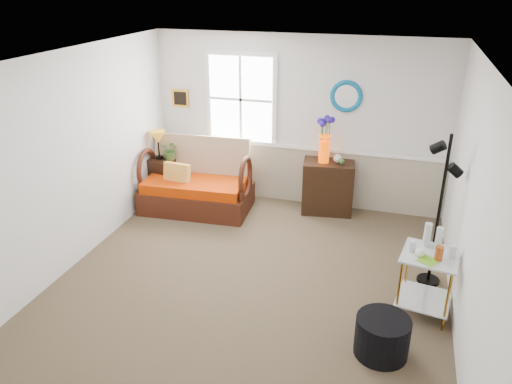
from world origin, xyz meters
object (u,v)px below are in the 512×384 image
(loveseat, at_px, (196,177))
(side_table, at_px, (426,283))
(cabinet, at_px, (328,187))
(lamp_stand, at_px, (164,179))
(floor_lamp, at_px, (439,212))
(ottoman, at_px, (382,336))

(loveseat, distance_m, side_table, 3.76)
(cabinet, bearing_deg, loveseat, -173.20)
(lamp_stand, height_order, floor_lamp, floor_lamp)
(side_table, distance_m, ottoman, 0.90)
(cabinet, xyz_separation_m, ottoman, (1.01, -3.01, -0.20))
(side_table, bearing_deg, floor_lamp, 83.18)
(cabinet, height_order, floor_lamp, floor_lamp)
(side_table, bearing_deg, lamp_stand, 154.43)
(loveseat, distance_m, ottoman, 3.89)
(lamp_stand, distance_m, floor_lamp, 4.31)
(side_table, xyz_separation_m, ottoman, (-0.39, -0.80, -0.16))
(cabinet, relative_size, ottoman, 1.55)
(lamp_stand, bearing_deg, loveseat, -18.03)
(floor_lamp, relative_size, ottoman, 3.53)
(floor_lamp, bearing_deg, lamp_stand, -177.84)
(ottoman, bearing_deg, lamp_stand, 143.07)
(loveseat, height_order, lamp_stand, loveseat)
(side_table, bearing_deg, loveseat, 153.06)
(loveseat, distance_m, cabinet, 2.01)
(lamp_stand, xyz_separation_m, side_table, (4.00, -1.91, 0.01))
(loveseat, bearing_deg, cabinet, 10.83)
(loveseat, relative_size, lamp_stand, 2.36)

